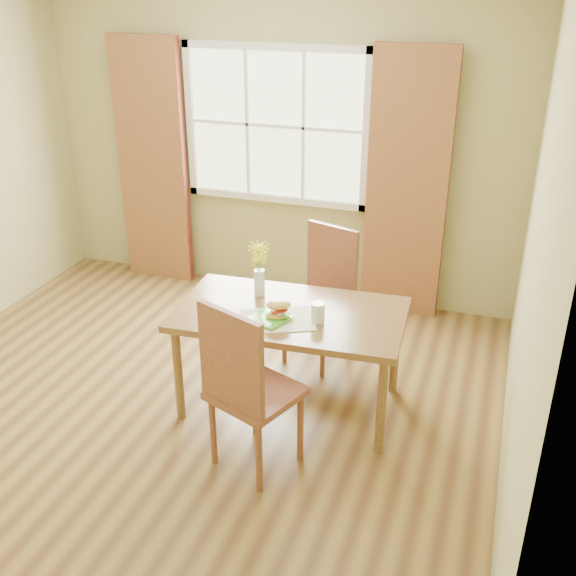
# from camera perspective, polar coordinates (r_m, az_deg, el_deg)

# --- Properties ---
(room) EXTENTS (4.24, 3.84, 2.74)m
(room) POSITION_cam_1_polar(r_m,az_deg,el_deg) (4.19, -9.73, 6.35)
(room) COLOR olive
(room) RESTS_ON ground
(window) EXTENTS (1.62, 0.06, 1.32)m
(window) POSITION_cam_1_polar(r_m,az_deg,el_deg) (5.80, -1.05, 13.57)
(window) COLOR #BAD3A0
(window) RESTS_ON room
(curtain_left) EXTENTS (0.65, 0.08, 2.20)m
(curtain_left) POSITION_cam_1_polar(r_m,az_deg,el_deg) (6.29, -11.39, 10.28)
(curtain_left) COLOR maroon
(curtain_left) RESTS_ON room
(curtain_right) EXTENTS (0.65, 0.08, 2.20)m
(curtain_right) POSITION_cam_1_polar(r_m,az_deg,el_deg) (5.54, 10.04, 8.35)
(curtain_right) COLOR maroon
(curtain_right) RESTS_ON room
(dining_table) EXTENTS (1.50, 0.91, 0.71)m
(dining_table) POSITION_cam_1_polar(r_m,az_deg,el_deg) (4.34, 0.19, -2.84)
(dining_table) COLOR brown
(dining_table) RESTS_ON room
(chair_near) EXTENTS (0.58, 0.58, 1.09)m
(chair_near) POSITION_cam_1_polar(r_m,az_deg,el_deg) (3.81, -3.72, -8.11)
(chair_near) COLOR brown
(chair_near) RESTS_ON room
(chair_far) EXTENTS (0.53, 0.53, 1.02)m
(chair_far) POSITION_cam_1_polar(r_m,az_deg,el_deg) (4.97, 3.07, -0.03)
(chair_far) COLOR brown
(chair_far) RESTS_ON room
(placemat) EXTENTS (0.55, 0.49, 0.01)m
(placemat) POSITION_cam_1_polar(r_m,az_deg,el_deg) (4.20, -0.89, -2.72)
(placemat) COLOR beige
(placemat) RESTS_ON dining_table
(plate) EXTENTS (0.28, 0.28, 0.01)m
(plate) POSITION_cam_1_polar(r_m,az_deg,el_deg) (4.19, -1.57, -2.65)
(plate) COLOR #50C030
(plate) RESTS_ON placemat
(croissant_sandwich) EXTENTS (0.19, 0.17, 0.12)m
(croissant_sandwich) POSITION_cam_1_polar(r_m,az_deg,el_deg) (4.17, -0.81, -1.85)
(croissant_sandwich) COLOR #EFBE51
(croissant_sandwich) RESTS_ON plate
(water_glass) EXTENTS (0.09, 0.09, 0.13)m
(water_glass) POSITION_cam_1_polar(r_m,az_deg,el_deg) (4.16, 2.54, -2.13)
(water_glass) COLOR silver
(water_glass) RESTS_ON dining_table
(flower_vase) EXTENTS (0.15, 0.15, 0.37)m
(flower_vase) POSITION_cam_1_polar(r_m,az_deg,el_deg) (4.43, -2.45, 2.14)
(flower_vase) COLOR silver
(flower_vase) RESTS_ON dining_table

